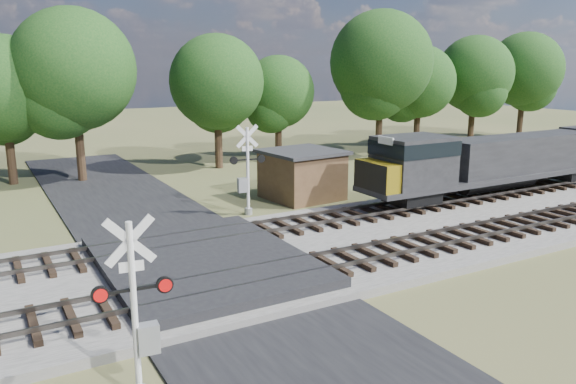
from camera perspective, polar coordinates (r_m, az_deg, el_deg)
ground at (r=20.84m, az=-8.13°, el=-8.44°), size 160.00×160.00×0.00m
ballast_bed at (r=26.24m, az=12.22°, el=-3.75°), size 140.00×10.00×0.30m
road at (r=20.82m, az=-8.14°, el=-8.34°), size 7.00×60.00×0.08m
crossing_panel at (r=21.17m, az=-8.66°, el=-7.21°), size 7.00×9.00×0.62m
track_near at (r=20.31m, az=2.24°, el=-7.64°), size 140.00×2.60×0.33m
track_far at (r=24.48m, az=-3.93°, el=-4.06°), size 140.00×2.60×0.33m
crossing_signal_near at (r=13.27m, az=-14.85°, el=-13.04°), size 1.77×0.40×4.39m
crossing_signal_far at (r=28.36m, az=-4.28°, el=1.43°), size 1.86×0.43×4.61m
equipment_shed at (r=31.94m, az=1.43°, el=1.83°), size 4.45×4.45×2.78m
treeline at (r=41.11m, az=-10.13°, el=11.61°), size 80.20×12.35×11.82m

